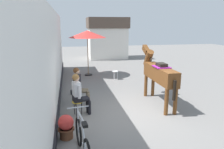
# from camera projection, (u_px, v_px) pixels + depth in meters

# --- Properties ---
(ground_plane) EXTENTS (40.00, 40.00, 0.00)m
(ground_plane) POSITION_uv_depth(u_px,v_px,m) (113.00, 87.00, 10.04)
(ground_plane) COLOR slate
(pub_facade_wall) EXTENTS (0.34, 14.00, 3.40)m
(pub_facade_wall) POSITION_uv_depth(u_px,v_px,m) (53.00, 62.00, 7.75)
(pub_facade_wall) COLOR white
(pub_facade_wall) RESTS_ON ground_plane
(distant_cottage) EXTENTS (3.40, 2.60, 3.50)m
(distant_cottage) POSITION_uv_depth(u_px,v_px,m) (107.00, 38.00, 18.48)
(distant_cottage) COLOR silver
(distant_cottage) RESTS_ON ground_plane
(seated_visitor_near) EXTENTS (0.61, 0.48, 1.39)m
(seated_visitor_near) POSITION_uv_depth(u_px,v_px,m) (79.00, 92.00, 6.77)
(seated_visitor_near) COLOR gold
(seated_visitor_near) RESTS_ON ground_plane
(seated_visitor_far) EXTENTS (0.61, 0.48, 1.39)m
(seated_visitor_far) POSITION_uv_depth(u_px,v_px,m) (79.00, 84.00, 7.71)
(seated_visitor_far) COLOR black
(seated_visitor_far) RESTS_ON ground_plane
(saddled_horse_center) EXTENTS (0.51, 3.00, 2.06)m
(saddled_horse_center) POSITION_uv_depth(u_px,v_px,m) (158.00, 73.00, 7.76)
(saddled_horse_center) COLOR brown
(saddled_horse_center) RESTS_ON ground_plane
(flower_planter_near) EXTENTS (0.43, 0.43, 0.64)m
(flower_planter_near) POSITION_uv_depth(u_px,v_px,m) (66.00, 126.00, 5.45)
(flower_planter_near) COLOR brown
(flower_planter_near) RESTS_ON ground_plane
(leaning_bicycle) EXTENTS (0.50, 1.75, 1.02)m
(leaning_bicycle) POSITION_uv_depth(u_px,v_px,m) (83.00, 141.00, 4.64)
(leaning_bicycle) COLOR black
(leaning_bicycle) RESTS_ON ground_plane
(cafe_parasol) EXTENTS (2.10, 2.10, 2.58)m
(cafe_parasol) POSITION_uv_depth(u_px,v_px,m) (87.00, 34.00, 11.91)
(cafe_parasol) COLOR black
(cafe_parasol) RESTS_ON ground_plane
(spare_stool_white) EXTENTS (0.32, 0.32, 0.46)m
(spare_stool_white) POSITION_uv_depth(u_px,v_px,m) (115.00, 72.00, 11.41)
(spare_stool_white) COLOR white
(spare_stool_white) RESTS_ON ground_plane
(satchel_bag) EXTENTS (0.30, 0.25, 0.20)m
(satchel_bag) POSITION_uv_depth(u_px,v_px,m) (74.00, 92.00, 8.94)
(satchel_bag) COLOR black
(satchel_bag) RESTS_ON ground_plane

